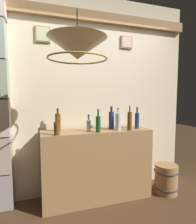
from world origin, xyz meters
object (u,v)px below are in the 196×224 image
object	(u,v)px
liquor_bottle_port	(130,121)
wooden_barrel	(166,179)
liquor_bottle_scotch	(58,122)
pendant_lamp	(77,49)
liquor_bottle_amaro	(89,125)
liquor_bottle_gin	(137,120)
liquor_bottle_sherry	(111,120)
liquor_bottle_whiskey	(57,128)
liquor_bottle_brandy	(118,122)
liquor_bottle_rye	(98,124)
glass_tumbler_rocks	(129,125)

from	to	relation	value
liquor_bottle_port	wooden_barrel	distance (m)	1.07
liquor_bottle_scotch	pendant_lamp	size ratio (longest dim) A/B	0.53
liquor_bottle_amaro	wooden_barrel	size ratio (longest dim) A/B	0.51
liquor_bottle_gin	liquor_bottle_sherry	world-z (taller)	liquor_bottle_sherry
liquor_bottle_whiskey	liquor_bottle_amaro	xyz separation A→B (m)	(0.42, 0.10, -0.00)
liquor_bottle_scotch	pendant_lamp	bearing A→B (deg)	-80.70
pendant_lamp	liquor_bottle_brandy	bearing A→B (deg)	39.19
liquor_bottle_gin	liquor_bottle_whiskey	distance (m)	1.13
liquor_bottle_amaro	wooden_barrel	distance (m)	1.42
liquor_bottle_rye	liquor_bottle_amaro	bearing A→B (deg)	136.01
liquor_bottle_whiskey	liquor_bottle_amaro	world-z (taller)	same
glass_tumbler_rocks	liquor_bottle_amaro	bearing A→B (deg)	-169.06
liquor_bottle_scotch	liquor_bottle_sherry	world-z (taller)	liquor_bottle_sherry
liquor_bottle_gin	liquor_bottle_amaro	distance (m)	0.71
liquor_bottle_whiskey	wooden_barrel	bearing A→B (deg)	-0.42
liquor_bottle_rye	liquor_bottle_brandy	xyz separation A→B (m)	(0.30, 0.05, 0.00)
liquor_bottle_gin	wooden_barrel	bearing A→B (deg)	-14.18
liquor_bottle_sherry	pendant_lamp	size ratio (longest dim) A/B	0.56
liquor_bottle_whiskey	liquor_bottle_sherry	world-z (taller)	liquor_bottle_sherry
liquor_bottle_amaro	glass_tumbler_rocks	xyz separation A→B (m)	(0.65, 0.13, -0.04)
liquor_bottle_port	liquor_bottle_sherry	distance (m)	0.26
liquor_bottle_whiskey	pendant_lamp	bearing A→B (deg)	-71.84
liquor_bottle_sherry	pendant_lamp	xyz separation A→B (m)	(-0.61, -0.67, 0.77)
glass_tumbler_rocks	pendant_lamp	bearing A→B (deg)	-142.08
liquor_bottle_brandy	wooden_barrel	world-z (taller)	liquor_bottle_brandy
liquor_bottle_port	wooden_barrel	xyz separation A→B (m)	(0.60, -0.01, -0.88)
liquor_bottle_sherry	glass_tumbler_rocks	world-z (taller)	liquor_bottle_sherry
liquor_bottle_amaro	pendant_lamp	bearing A→B (deg)	-114.08
liquor_bottle_rye	pendant_lamp	xyz separation A→B (m)	(-0.36, -0.49, 0.78)
liquor_bottle_amaro	glass_tumbler_rocks	distance (m)	0.66
liquor_bottle_gin	wooden_barrel	distance (m)	0.98
liquor_bottle_scotch	liquor_bottle_brandy	xyz separation A→B (m)	(0.78, -0.19, -0.00)
liquor_bottle_gin	liquor_bottle_whiskey	bearing A→B (deg)	-174.93
wooden_barrel	liquor_bottle_port	bearing A→B (deg)	178.59
liquor_bottle_port	glass_tumbler_rocks	distance (m)	0.27
liquor_bottle_whiskey	liquor_bottle_sherry	xyz separation A→B (m)	(0.77, 0.19, 0.05)
liquor_bottle_scotch	liquor_bottle_brandy	world-z (taller)	liquor_bottle_brandy
pendant_lamp	wooden_barrel	size ratio (longest dim) A/B	1.32
liquor_bottle_gin	liquor_bottle_amaro	xyz separation A→B (m)	(-0.71, 0.00, -0.04)
liquor_bottle_rye	liquor_bottle_whiskey	distance (m)	0.52
liquor_bottle_rye	wooden_barrel	distance (m)	1.36
pendant_lamp	wooden_barrel	world-z (taller)	pendant_lamp
liquor_bottle_port	liquor_bottle_amaro	distance (m)	0.55
liquor_bottle_scotch	liquor_bottle_brandy	size ratio (longest dim) A/B	1.00
liquor_bottle_amaro	liquor_bottle_brandy	distance (m)	0.40
liquor_bottle_gin	liquor_bottle_rye	world-z (taller)	liquor_bottle_gin
liquor_bottle_amaro	pendant_lamp	size ratio (longest dim) A/B	0.39
liquor_bottle_whiskey	glass_tumbler_rocks	size ratio (longest dim) A/B	2.73
liquor_bottle_sherry	liquor_bottle_brandy	xyz separation A→B (m)	(0.04, -0.13, -0.01)
glass_tumbler_rocks	liquor_bottle_sherry	bearing A→B (deg)	-172.25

